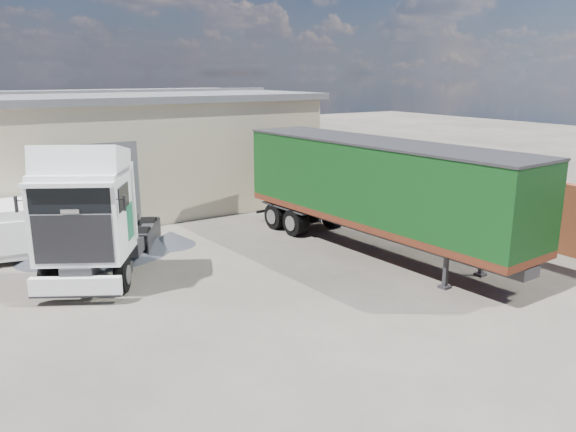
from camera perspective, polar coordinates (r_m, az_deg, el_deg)
ground at (r=15.23m, az=-2.53°, el=-9.74°), size 120.00×120.00×0.00m
brick_boundary_wall at (r=26.27m, az=12.76°, el=3.08°), size 0.35×26.00×2.50m
tractor_unit at (r=18.06m, az=-19.18°, el=-0.55°), size 5.24×6.71×4.33m
box_trailer at (r=19.87m, az=8.85°, el=3.14°), size 3.40×12.07×3.96m
panel_van at (r=22.39m, az=-26.39°, el=-0.73°), size 2.76×4.88×1.88m
gravel_heap at (r=20.89m, az=-17.83°, el=-2.30°), size 6.84×6.43×1.04m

